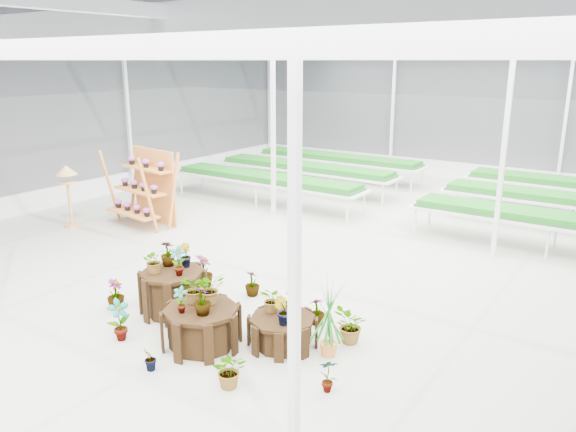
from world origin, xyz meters
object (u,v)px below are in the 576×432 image
Objects in this scene: plinth_tall at (173,292)px; plinth_mid at (202,327)px; plinth_low at (282,331)px; bird_table at (69,196)px; shelf_rack at (141,188)px.

plinth_tall reaches higher than plinth_mid.
plinth_tall is 1.08× the size of plinth_low.
bird_table is at bearing 158.62° from plinth_mid.
plinth_mid is at bearing -26.57° from plinth_tall.
shelf_rack is 1.21× the size of bird_table.
bird_table reaches higher than plinth_tall.
shelf_rack is at bearing 61.43° from bird_table.
plinth_low is 0.52× the size of shelf_rack.
plinth_low is (1.00, 0.70, -0.08)m from plinth_mid.
plinth_tall is 1.34m from plinth_mid.
plinth_low is at bearing 2.60° from plinth_tall.
shelf_rack reaches higher than plinth_mid.
plinth_mid is 0.72× the size of bird_table.
bird_table is (-8.15, 2.10, 0.58)m from plinth_low.
plinth_low is 0.63× the size of bird_table.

